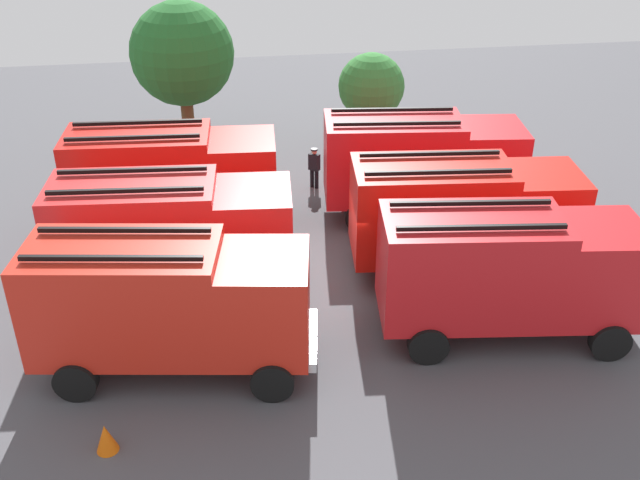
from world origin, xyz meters
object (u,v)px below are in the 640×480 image
Objects in this scene: traffic_cone_0 at (106,438)px; fire_truck_3 at (463,211)px; fire_truck_5 at (422,160)px; tree_0 at (182,54)px; fire_truck_0 at (168,301)px; firefighter_1 at (352,159)px; fire_truck_2 at (172,230)px; fire_truck_4 at (172,175)px; firefighter_2 at (422,160)px; fire_truck_1 at (508,269)px; tree_1 at (371,87)px; firefighter_3 at (314,166)px.

fire_truck_3 is at bearing 31.62° from traffic_cone_0.
fire_truck_5 is 1.13× the size of tree_0.
fire_truck_0 is 12.94m from firefighter_1.
fire_truck_2 is at bearing -175.27° from fire_truck_3.
tree_0 is at bearing 97.21° from fire_truck_0.
fire_truck_0 is at bearing -91.46° from tree_0.
firefighter_2 is (9.65, 2.73, -1.25)m from fire_truck_4.
tree_0 is (0.37, 10.88, 2.28)m from fire_truck_2.
fire_truck_3 is at bearing 98.79° from fire_truck_1.
fire_truck_3 is 9.91m from fire_truck_4.
fire_truck_4 is at bearing 147.05° from fire_truck_1.
fire_truck_3 is at bearing -155.69° from firefighter_1.
tree_1 is (-0.90, 13.69, 0.78)m from fire_truck_1.
fire_truck_1 is 11.12m from firefighter_3.
fire_truck_2 is at bearing 30.41° from firefighter_2.
fire_truck_3 is 7.68m from firefighter_1.
fire_truck_0 is 14.81m from tree_0.
fire_truck_3 reaches higher than firefighter_2.
fire_truck_4 is (-9.14, 7.58, 0.00)m from fire_truck_1.
firefighter_2 is at bearing 90.11° from fire_truck_3.
fire_truck_1 is at bearing -80.98° from fire_truck_5.
firefighter_1 is at bearing 58.73° from traffic_cone_0.
firefighter_3 reaches higher than firefighter_2.
fire_truck_0 is at bearing -172.02° from fire_truck_1.
fire_truck_3 and fire_truck_4 have the same top height.
fire_truck_1 is 1.13× the size of tree_0.
tree_1 is (2.92, 3.33, 2.01)m from firefighter_3.
fire_truck_1 is 3.46m from fire_truck_3.
tree_0 is (0.37, 14.63, 2.28)m from fire_truck_0.
fire_truck_0 is 11.85m from firefighter_3.
fire_truck_4 is (-0.09, 4.02, 0.00)m from fire_truck_2.
firefighter_1 is at bearing 108.48° from fire_truck_1.
firefighter_3 is at bearing -5.54° from firefighter_2.
fire_truck_0 is 1.01× the size of fire_truck_1.
firefighter_1 reaches higher than firefighter_3.
traffic_cone_0 is (-1.51, -6.52, -1.78)m from fire_truck_2.
fire_truck_2 is 1.00× the size of fire_truck_4.
fire_truck_1 is 4.57× the size of firefighter_2.
fire_truck_4 is 4.44× the size of firefighter_3.
fire_truck_4 is 4.51× the size of firefighter_2.
tree_0 is at bearing 174.57° from tree_1.
traffic_cone_0 is at bearing -157.59° from fire_truck_1.
tree_0 reaches higher than fire_truck_5.
fire_truck_1 reaches higher than traffic_cone_0.
fire_truck_1 is 11.87m from fire_truck_4.
firefighter_3 is (5.23, 10.57, -1.23)m from fire_truck_0.
fire_truck_3 is at bearing -85.65° from tree_1.
fire_truck_2 is at bearing 76.97° from traffic_cone_0.
fire_truck_2 is at bearing -149.19° from fire_truck_5.
fire_truck_4 is 8.79m from fire_truck_5.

